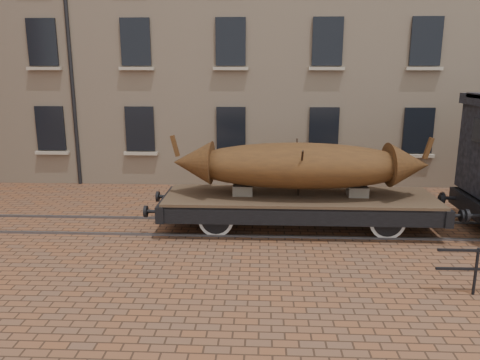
{
  "coord_description": "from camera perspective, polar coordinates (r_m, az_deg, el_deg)",
  "views": [
    {
      "loc": [
        -1.34,
        -12.71,
        4.5
      ],
      "look_at": [
        -1.95,
        0.5,
        1.3
      ],
      "focal_mm": 35.0,
      "sensor_mm": 36.0,
      "label": 1
    }
  ],
  "objects": [
    {
      "name": "flatcar_wagon",
      "position": [
        13.28,
        7.25,
        -2.69
      ],
      "size": [
        8.48,
        2.3,
        1.28
      ],
      "color": "#403424",
      "rests_on": "ground"
    },
    {
      "name": "rail_track",
      "position": [
        13.54,
        8.22,
        -5.82
      ],
      "size": [
        30.0,
        1.52,
        0.06
      ],
      "color": "#59595E",
      "rests_on": "ground"
    },
    {
      "name": "warehouse_cream",
      "position": [
        23.25,
        14.22,
        19.38
      ],
      "size": [
        40.0,
        10.19,
        14.0
      ],
      "color": "beige",
      "rests_on": "ground"
    },
    {
      "name": "iron_boat",
      "position": [
        13.02,
        7.22,
        1.8
      ],
      "size": [
        7.16,
        2.08,
        1.69
      ],
      "color": "#513014",
      "rests_on": "flatcar_wagon"
    },
    {
      "name": "ground",
      "position": [
        13.55,
        8.22,
        -5.94
      ],
      "size": [
        90.0,
        90.0,
        0.0
      ],
      "primitive_type": "plane",
      "color": "brown"
    }
  ]
}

